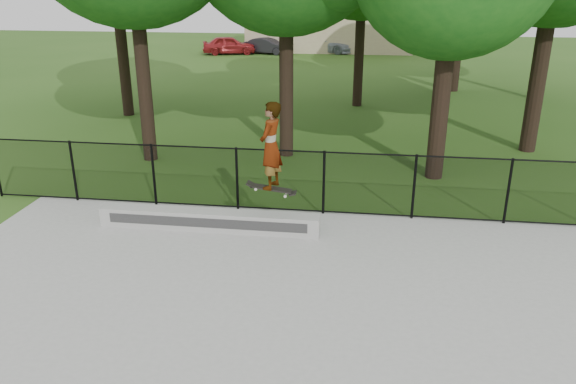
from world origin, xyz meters
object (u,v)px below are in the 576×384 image
grind_ledge (209,220)px  car_a (229,45)px  car_c (324,43)px  car_b (267,46)px  skater_airborne (271,147)px

grind_ledge → car_a: bearing=102.6°
grind_ledge → car_c: bearing=89.9°
grind_ledge → car_c: 31.28m
grind_ledge → car_c: size_ratio=1.17×
car_a → car_b: 2.72m
grind_ledge → skater_airborne: size_ratio=2.51×
car_a → grind_ledge: bearing=177.9°
car_b → skater_airborne: size_ratio=1.62×
car_b → car_c: car_c is taller
car_c → skater_airborne: skater_airborne is taller
car_b → car_a: bearing=118.7°
grind_ledge → car_b: (-3.89, 29.86, 0.29)m
grind_ledge → skater_airborne: (1.40, -0.18, 1.74)m
grind_ledge → skater_airborne: bearing=-7.4°
car_a → skater_airborne: size_ratio=1.96×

